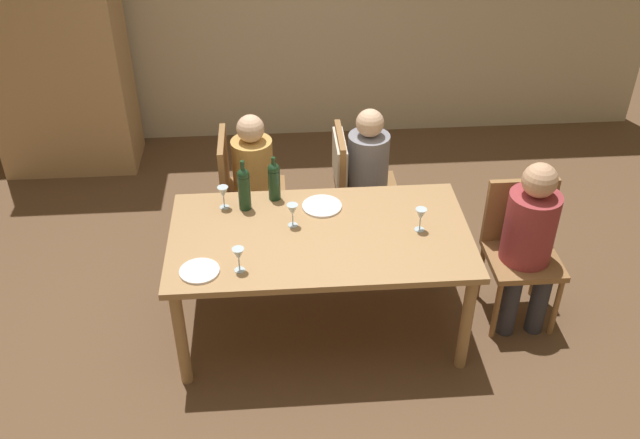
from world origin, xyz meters
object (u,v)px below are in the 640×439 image
(wine_glass_centre, at_px, (421,215))
(dinner_plate_host, at_px, (199,271))
(person_woman_host, at_px, (257,174))
(wine_bottle_tall_green, at_px, (274,180))
(wine_bottle_dark_red, at_px, (244,187))
(dinner_plate_guest_left, at_px, (322,206))
(wine_glass_near_left, at_px, (292,211))
(wine_glass_far, at_px, (223,193))
(chair_right_end, at_px, (521,242))
(dining_table, at_px, (320,244))
(person_man_bearded, at_px, (371,169))
(chair_far_left, at_px, (242,186))
(armoire_cabinet, at_px, (52,43))
(chair_far_right, at_px, (350,175))
(wine_glass_near_right, at_px, (238,255))
(person_man_guest, at_px, (530,236))

(wine_glass_centre, bearing_deg, dinner_plate_host, -166.75)
(person_woman_host, bearing_deg, wine_bottle_tall_green, 14.13)
(wine_bottle_dark_red, distance_m, dinner_plate_guest_left, 0.50)
(wine_glass_near_left, bearing_deg, wine_glass_far, 151.69)
(chair_right_end, xyz_separation_m, wine_glass_near_left, (-1.43, 0.01, 0.31))
(chair_right_end, bearing_deg, wine_bottle_dark_red, -7.06)
(dining_table, bearing_deg, person_man_bearded, 63.75)
(chair_far_left, bearing_deg, armoire_cabinet, -132.33)
(chair_far_right, bearing_deg, dining_table, -17.79)
(armoire_cabinet, height_order, person_man_bearded, armoire_cabinet)
(chair_far_right, xyz_separation_m, wine_glass_near_right, (-0.75, -1.18, 0.24))
(chair_right_end, height_order, person_woman_host, person_woman_host)
(chair_far_left, xyz_separation_m, dinner_plate_host, (-0.20, -1.18, 0.21))
(chair_far_left, distance_m, person_man_bearded, 0.92)
(wine_bottle_dark_red, bearing_deg, chair_far_right, 38.20)
(wine_glass_near_left, height_order, dinner_plate_guest_left, wine_glass_near_left)
(chair_right_end, bearing_deg, wine_glass_centre, 7.99)
(chair_far_right, distance_m, chair_right_end, 1.27)
(dinner_plate_guest_left, bearing_deg, chair_far_right, 67.50)
(person_man_bearded, distance_m, wine_bottle_tall_green, 0.86)
(wine_glass_far, relative_size, dinner_plate_guest_left, 0.60)
(armoire_cabinet, height_order, chair_right_end, armoire_cabinet)
(wine_glass_far, bearing_deg, armoire_cabinet, 126.48)
(wine_bottle_dark_red, bearing_deg, person_woman_host, 83.33)
(person_man_bearded, relative_size, dinner_plate_host, 4.92)
(person_man_bearded, distance_m, wine_glass_centre, 0.91)
(chair_far_right, distance_m, wine_glass_centre, 0.96)
(chair_far_left, height_order, wine_glass_centre, chair_far_left)
(person_man_bearded, xyz_separation_m, wine_glass_near_right, (-0.89, -1.18, 0.20))
(wine_glass_near_left, height_order, wine_glass_near_right, same)
(chair_far_left, relative_size, dinner_plate_host, 4.14)
(wine_bottle_dark_red, distance_m, dinner_plate_host, 0.67)
(person_woman_host, bearing_deg, armoire_cabinet, -130.28)
(person_man_bearded, bearing_deg, wine_glass_far, -61.23)
(dining_table, distance_m, wine_glass_centre, 0.62)
(wine_glass_centre, height_order, wine_glass_far, same)
(armoire_cabinet, bearing_deg, dinner_plate_host, -62.85)
(chair_far_right, height_order, wine_bottle_tall_green, wine_bottle_tall_green)
(wine_glass_centre, xyz_separation_m, dinner_plate_guest_left, (-0.56, 0.28, -0.10))
(wine_glass_far, bearing_deg, chair_right_end, -7.11)
(person_man_guest, xyz_separation_m, dinner_plate_guest_left, (-1.24, 0.30, 0.08))
(person_woman_host, bearing_deg, wine_glass_centre, 47.92)
(wine_bottle_tall_green, bearing_deg, person_woman_host, 104.13)
(wine_glass_near_right, bearing_deg, wine_bottle_tall_green, 73.46)
(chair_far_right, distance_m, wine_glass_far, 1.04)
(dining_table, relative_size, wine_glass_near_left, 11.99)
(armoire_cabinet, xyz_separation_m, person_man_bearded, (2.42, -1.37, -0.46))
(wine_glass_near_right, bearing_deg, person_man_bearded, 52.76)
(chair_right_end, distance_m, wine_bottle_dark_red, 1.76)
(person_woman_host, height_order, dinner_plate_guest_left, person_woman_host)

